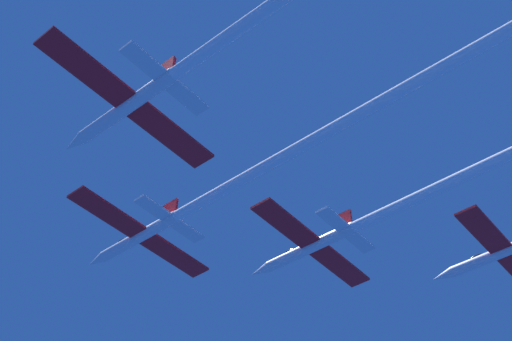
{
  "coord_description": "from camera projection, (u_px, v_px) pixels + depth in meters",
  "views": [
    {
      "loc": [
        -38.01,
        -48.31,
        -45.58
      ],
      "look_at": [
        -0.07,
        -17.09,
        0.14
      ],
      "focal_mm": 47.28,
      "sensor_mm": 36.0,
      "label": 1
    }
  ],
  "objects": [
    {
      "name": "jet_lead",
      "position": [
        259.0,
        170.0,
        67.92
      ],
      "size": [
        19.4,
        61.81,
        3.21
      ],
      "color": "white"
    },
    {
      "name": "jet_right_wing",
      "position": [
        432.0,
        190.0,
        69.24
      ],
      "size": [
        19.4,
        57.29,
        3.21
      ],
      "color": "white"
    }
  ]
}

